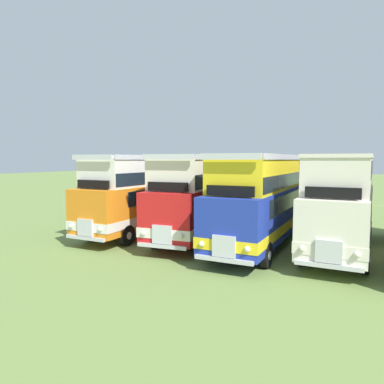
% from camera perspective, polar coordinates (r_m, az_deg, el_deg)
% --- Properties ---
extents(ground_plane, '(200.00, 200.00, 0.00)m').
position_cam_1_polar(ground_plane, '(18.82, 27.81, -8.62)').
color(ground_plane, olive).
extents(bus_first_in_row, '(2.95, 10.63, 4.52)m').
position_cam_1_polar(bus_first_in_row, '(21.76, -6.88, 0.03)').
color(bus_first_in_row, orange).
rests_on(bus_first_in_row, ground).
extents(bus_second_in_row, '(3.11, 10.21, 4.52)m').
position_cam_1_polar(bus_second_in_row, '(20.02, 1.65, -0.39)').
color(bus_second_in_row, red).
rests_on(bus_second_in_row, ground).
extents(bus_third_in_row, '(2.91, 11.56, 4.52)m').
position_cam_1_polar(bus_third_in_row, '(18.74, 11.57, -0.85)').
color(bus_third_in_row, '#1E339E').
rests_on(bus_third_in_row, ground).
extents(bus_fourth_in_row, '(2.93, 9.96, 4.49)m').
position_cam_1_polar(bus_fourth_in_row, '(18.26, 22.57, -0.97)').
color(bus_fourth_in_row, silver).
rests_on(bus_fourth_in_row, ground).
extents(rope_fence_line, '(31.09, 0.08, 1.05)m').
position_cam_1_polar(rope_fence_line, '(29.84, 26.65, -2.25)').
color(rope_fence_line, '#8C704C').
rests_on(rope_fence_line, ground).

